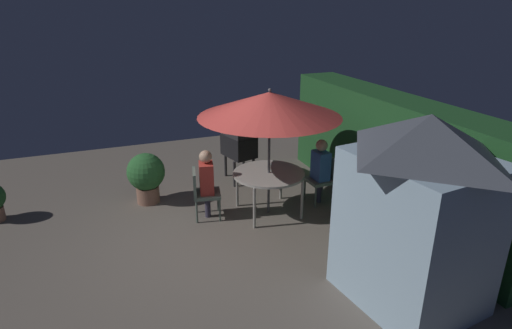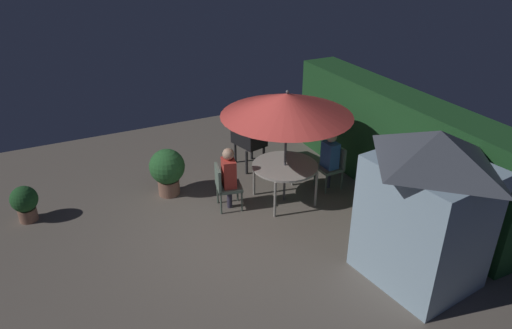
{
  "view_description": "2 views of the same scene",
  "coord_description": "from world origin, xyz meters",
  "px_view_note": "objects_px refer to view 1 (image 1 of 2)",
  "views": [
    {
      "loc": [
        5.82,
        -1.43,
        3.62
      ],
      "look_at": [
        -0.03,
        0.86,
        1.2
      ],
      "focal_mm": 29.79,
      "sensor_mm": 36.0,
      "label": 1
    },
    {
      "loc": [
        6.33,
        -2.68,
        4.9
      ],
      "look_at": [
        -0.48,
        0.64,
        1.0
      ],
      "focal_mm": 32.67,
      "sensor_mm": 36.0,
      "label": 2
    }
  ],
  "objects_px": {
    "patio_umbrella": "(270,104)",
    "potted_plant_by_shed": "(146,175)",
    "garden_shed": "(418,211)",
    "bbq_grill": "(239,143)",
    "chair_far_side": "(324,176)",
    "chair_near_shed": "(202,191)",
    "patio_table": "(269,176)",
    "person_in_blue": "(321,164)",
    "person_in_red": "(206,176)"
  },
  "relations": [
    {
      "from": "chair_far_side",
      "to": "potted_plant_by_shed",
      "type": "distance_m",
      "value": 3.37
    },
    {
      "from": "chair_near_shed",
      "to": "chair_far_side",
      "type": "bearing_deg",
      "value": 85.07
    },
    {
      "from": "garden_shed",
      "to": "person_in_red",
      "type": "xyz_separation_m",
      "value": [
        -3.08,
        -1.83,
        -0.47
      ]
    },
    {
      "from": "patio_table",
      "to": "chair_near_shed",
      "type": "height_order",
      "value": "chair_near_shed"
    },
    {
      "from": "bbq_grill",
      "to": "person_in_red",
      "type": "height_order",
      "value": "person_in_red"
    },
    {
      "from": "patio_umbrella",
      "to": "person_in_blue",
      "type": "bearing_deg",
      "value": 92.39
    },
    {
      "from": "bbq_grill",
      "to": "chair_near_shed",
      "type": "distance_m",
      "value": 1.84
    },
    {
      "from": "bbq_grill",
      "to": "garden_shed",
      "type": "bearing_deg",
      "value": 9.4
    },
    {
      "from": "person_in_blue",
      "to": "chair_near_shed",
      "type": "bearing_deg",
      "value": -95.21
    },
    {
      "from": "garden_shed",
      "to": "patio_umbrella",
      "type": "xyz_separation_m",
      "value": [
        -2.85,
        -0.75,
        0.77
      ]
    },
    {
      "from": "patio_umbrella",
      "to": "potted_plant_by_shed",
      "type": "xyz_separation_m",
      "value": [
        -1.24,
        -1.99,
        -1.46
      ]
    },
    {
      "from": "garden_shed",
      "to": "bbq_grill",
      "type": "xyz_separation_m",
      "value": [
        -4.49,
        -0.74,
        -0.4
      ]
    },
    {
      "from": "garden_shed",
      "to": "potted_plant_by_shed",
      "type": "xyz_separation_m",
      "value": [
        -4.09,
        -2.74,
        -0.69
      ]
    },
    {
      "from": "potted_plant_by_shed",
      "to": "chair_far_side",
      "type": "bearing_deg",
      "value": 69.22
    },
    {
      "from": "patio_table",
      "to": "patio_umbrella",
      "type": "distance_m",
      "value": 1.29
    },
    {
      "from": "potted_plant_by_shed",
      "to": "person_in_blue",
      "type": "bearing_deg",
      "value": 68.63
    },
    {
      "from": "garden_shed",
      "to": "person_in_blue",
      "type": "bearing_deg",
      "value": 173.61
    },
    {
      "from": "person_in_blue",
      "to": "chair_far_side",
      "type": "bearing_deg",
      "value": 92.39
    },
    {
      "from": "chair_near_shed",
      "to": "person_in_blue",
      "type": "relative_size",
      "value": 0.71
    },
    {
      "from": "person_in_blue",
      "to": "potted_plant_by_shed",
      "type": "bearing_deg",
      "value": -111.37
    },
    {
      "from": "chair_near_shed",
      "to": "person_in_blue",
      "type": "height_order",
      "value": "person_in_blue"
    },
    {
      "from": "bbq_grill",
      "to": "person_in_blue",
      "type": "bearing_deg",
      "value": 33.84
    },
    {
      "from": "bbq_grill",
      "to": "chair_far_side",
      "type": "distance_m",
      "value": 1.99
    },
    {
      "from": "garden_shed",
      "to": "bbq_grill",
      "type": "relative_size",
      "value": 2.05
    },
    {
      "from": "potted_plant_by_shed",
      "to": "person_in_red",
      "type": "height_order",
      "value": "person_in_red"
    },
    {
      "from": "chair_near_shed",
      "to": "person_in_blue",
      "type": "bearing_deg",
      "value": 84.79
    },
    {
      "from": "garden_shed",
      "to": "person_in_blue",
      "type": "distance_m",
      "value": 2.95
    },
    {
      "from": "patio_table",
      "to": "patio_umbrella",
      "type": "bearing_deg",
      "value": 0.0
    },
    {
      "from": "patio_umbrella",
      "to": "chair_far_side",
      "type": "relative_size",
      "value": 2.72
    },
    {
      "from": "garden_shed",
      "to": "chair_near_shed",
      "type": "distance_m",
      "value": 3.71
    },
    {
      "from": "potted_plant_by_shed",
      "to": "person_in_blue",
      "type": "distance_m",
      "value": 3.3
    },
    {
      "from": "person_in_blue",
      "to": "patio_table",
      "type": "bearing_deg",
      "value": -87.61
    },
    {
      "from": "patio_umbrella",
      "to": "chair_far_side",
      "type": "xyz_separation_m",
      "value": [
        -0.05,
        1.16,
        -1.5
      ]
    },
    {
      "from": "potted_plant_by_shed",
      "to": "bbq_grill",
      "type": "bearing_deg",
      "value": 101.15
    },
    {
      "from": "patio_umbrella",
      "to": "potted_plant_by_shed",
      "type": "height_order",
      "value": "patio_umbrella"
    },
    {
      "from": "bbq_grill",
      "to": "chair_far_side",
      "type": "xyz_separation_m",
      "value": [
        1.59,
        1.15,
        -0.33
      ]
    },
    {
      "from": "patio_umbrella",
      "to": "patio_table",
      "type": "bearing_deg",
      "value": 0.0
    },
    {
      "from": "patio_umbrella",
      "to": "bbq_grill",
      "type": "height_order",
      "value": "patio_umbrella"
    },
    {
      "from": "patio_umbrella",
      "to": "bbq_grill",
      "type": "xyz_separation_m",
      "value": [
        -1.64,
        0.01,
        -1.17
      ]
    },
    {
      "from": "garden_shed",
      "to": "person_in_blue",
      "type": "xyz_separation_m",
      "value": [
        -2.9,
        0.32,
        -0.47
      ]
    },
    {
      "from": "garden_shed",
      "to": "chair_far_side",
      "type": "height_order",
      "value": "garden_shed"
    },
    {
      "from": "patio_umbrella",
      "to": "chair_near_shed",
      "type": "relative_size",
      "value": 2.72
    },
    {
      "from": "bbq_grill",
      "to": "person_in_red",
      "type": "relative_size",
      "value": 0.95
    },
    {
      "from": "chair_far_side",
      "to": "chair_near_shed",
      "type": "bearing_deg",
      "value": -94.93
    },
    {
      "from": "chair_near_shed",
      "to": "chair_far_side",
      "type": "distance_m",
      "value": 2.33
    },
    {
      "from": "person_in_red",
      "to": "person_in_blue",
      "type": "distance_m",
      "value": 2.16
    },
    {
      "from": "person_in_red",
      "to": "potted_plant_by_shed",
      "type": "bearing_deg",
      "value": -138.06
    },
    {
      "from": "bbq_grill",
      "to": "chair_near_shed",
      "type": "bearing_deg",
      "value": -40.14
    },
    {
      "from": "chair_far_side",
      "to": "patio_table",
      "type": "bearing_deg",
      "value": -87.61
    },
    {
      "from": "patio_table",
      "to": "chair_far_side",
      "type": "relative_size",
      "value": 1.42
    }
  ]
}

